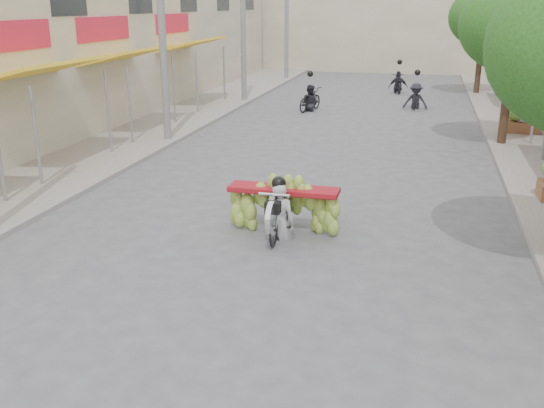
{
  "coord_description": "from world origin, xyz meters",
  "views": [
    {
      "loc": [
        2.85,
        -6.55,
        4.43
      ],
      "look_at": [
        0.42,
        3.18,
        1.1
      ],
      "focal_mm": 40.0,
      "sensor_mm": 36.0,
      "label": 1
    }
  ],
  "objects": [
    {
      "name": "utility_pole_mid",
      "position": [
        -5.4,
        12.0,
        4.03
      ],
      "size": [
        0.6,
        0.24,
        8.0
      ],
      "color": "slate",
      "rests_on": "ground"
    },
    {
      "name": "sidewalk_left",
      "position": [
        -7.0,
        15.0,
        0.06
      ],
      "size": [
        4.0,
        60.0,
        0.12
      ],
      "primitive_type": "cube",
      "color": "gray",
      "rests_on": "ground"
    },
    {
      "name": "bg_motorbike_a",
      "position": [
        -1.92,
        19.23,
        0.73
      ],
      "size": [
        1.11,
        1.85,
        1.95
      ],
      "color": "black",
      "rests_on": "ground"
    },
    {
      "name": "bg_motorbike_b",
      "position": [
        2.5,
        20.86,
        0.84
      ],
      "size": [
        1.08,
        1.78,
        1.95
      ],
      "color": "black",
      "rests_on": "ground"
    },
    {
      "name": "bg_motorbike_c",
      "position": [
        1.51,
        25.68,
        0.79
      ],
      "size": [
        1.03,
        1.7,
        1.95
      ],
      "color": "black",
      "rests_on": "ground"
    },
    {
      "name": "banana_motorbike",
      "position": [
        0.26,
        4.53,
        0.71
      ],
      "size": [
        2.21,
        1.91,
        2.14
      ],
      "color": "black",
      "rests_on": "ground"
    },
    {
      "name": "far_building",
      "position": [
        0.0,
        38.0,
        3.5
      ],
      "size": [
        20.0,
        6.0,
        7.0
      ],
      "primitive_type": "cube",
      "color": "#BAB093",
      "rests_on": "ground"
    },
    {
      "name": "ground",
      "position": [
        0.0,
        0.0,
        0.0
      ],
      "size": [
        120.0,
        120.0,
        0.0
      ],
      "primitive_type": "plane",
      "color": "#57575C",
      "rests_on": "ground"
    },
    {
      "name": "utility_pole_far",
      "position": [
        -5.4,
        21.0,
        4.03
      ],
      "size": [
        0.6,
        0.24,
        8.0
      ],
      "color": "slate",
      "rests_on": "ground"
    },
    {
      "name": "pedestrian",
      "position": [
        6.26,
        15.82,
        0.94
      ],
      "size": [
        0.93,
        0.78,
        1.64
      ],
      "rotation": [
        0.0,
        0.0,
        3.58
      ],
      "color": "silver",
      "rests_on": "ground"
    },
    {
      "name": "produce_crate_far",
      "position": [
        6.2,
        16.0,
        0.71
      ],
      "size": [
        1.2,
        0.88,
        1.16
      ],
      "color": "brown",
      "rests_on": "ground"
    },
    {
      "name": "shophouse_row_left",
      "position": [
        -11.98,
        13.98,
        3.0
      ],
      "size": [
        9.77,
        40.0,
        6.0
      ],
      "color": "#BAB093",
      "rests_on": "ground"
    },
    {
      "name": "utility_pole_back",
      "position": [
        -5.4,
        30.0,
        4.03
      ],
      "size": [
        0.6,
        0.24,
        8.0
      ],
      "color": "slate",
      "rests_on": "ground"
    },
    {
      "name": "street_tree_far",
      "position": [
        5.4,
        26.0,
        3.78
      ],
      "size": [
        3.4,
        3.4,
        5.25
      ],
      "color": "#3A2719",
      "rests_on": "ground"
    },
    {
      "name": "street_tree_mid",
      "position": [
        5.4,
        14.0,
        3.78
      ],
      "size": [
        3.4,
        3.4,
        5.25
      ],
      "color": "#3A2719",
      "rests_on": "ground"
    }
  ]
}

